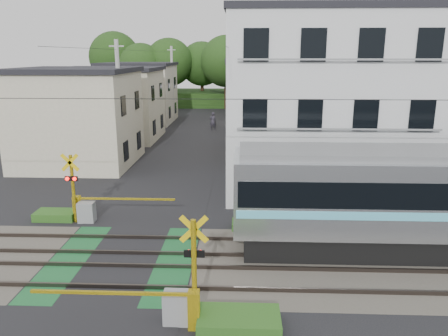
{
  "coord_description": "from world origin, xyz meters",
  "views": [
    {
      "loc": [
        4.22,
        -14.03,
        7.09
      ],
      "look_at": [
        3.44,
        5.0,
        2.14
      ],
      "focal_mm": 35.0,
      "sensor_mm": 36.0,
      "label": 1
    }
  ],
  "objects_px": {
    "crossing_signal_near": "(179,300)",
    "pedestrian": "(213,121)",
    "apartment_block": "(322,102)",
    "crossing_signal_far": "(85,206)"
  },
  "relations": [
    {
      "from": "crossing_signal_near",
      "to": "pedestrian",
      "type": "distance_m",
      "value": 31.47
    },
    {
      "from": "crossing_signal_near",
      "to": "pedestrian",
      "type": "relative_size",
      "value": 2.7
    },
    {
      "from": "crossing_signal_near",
      "to": "pedestrian",
      "type": "bearing_deg",
      "value": 92.14
    },
    {
      "from": "crossing_signal_near",
      "to": "crossing_signal_far",
      "type": "distance_m",
      "value": 8.95
    },
    {
      "from": "crossing_signal_far",
      "to": "apartment_block",
      "type": "xyz_separation_m",
      "value": [
        11.09,
        5.84,
        3.94
      ]
    },
    {
      "from": "crossing_signal_near",
      "to": "apartment_block",
      "type": "relative_size",
      "value": 0.46
    },
    {
      "from": "crossing_signal_near",
      "to": "apartment_block",
      "type": "bearing_deg",
      "value": 65.78
    },
    {
      "from": "crossing_signal_near",
      "to": "pedestrian",
      "type": "height_order",
      "value": "crossing_signal_near"
    },
    {
      "from": "crossing_signal_far",
      "to": "apartment_block",
      "type": "distance_m",
      "value": 13.14
    },
    {
      "from": "crossing_signal_near",
      "to": "apartment_block",
      "type": "xyz_separation_m",
      "value": [
        5.91,
        13.15,
        3.94
      ]
    }
  ]
}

